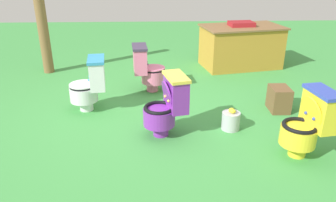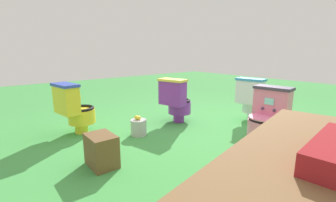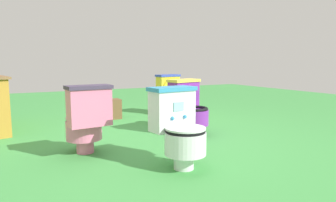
{
  "view_description": "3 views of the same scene",
  "coord_description": "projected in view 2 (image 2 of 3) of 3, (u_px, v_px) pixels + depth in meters",
  "views": [
    {
      "loc": [
        -0.05,
        -3.97,
        1.92
      ],
      "look_at": [
        0.09,
        -0.43,
        0.38
      ],
      "focal_mm": 35.27,
      "sensor_mm": 36.0,
      "label": 1
    },
    {
      "loc": [
        2.5,
        2.21,
        1.16
      ],
      "look_at": [
        0.4,
        -0.34,
        0.44
      ],
      "focal_mm": 24.99,
      "sensor_mm": 36.0,
      "label": 2
    },
    {
      "loc": [
        -3.21,
        1.51,
        0.95
      ],
      "look_at": [
        0.15,
        -0.25,
        0.45
      ],
      "focal_mm": 31.73,
      "sensor_mm": 36.0,
      "label": 3
    }
  ],
  "objects": [
    {
      "name": "toilet_pink",
      "position": [
        267.0,
        116.0,
        2.84
      ],
      "size": [
        0.53,
        0.45,
        0.73
      ],
      "rotation": [
        0.0,
        0.0,
        4.81
      ],
      "color": "pink",
      "rests_on": "ground"
    },
    {
      "name": "lemon_bucket",
      "position": [
        139.0,
        127.0,
        3.24
      ],
      "size": [
        0.22,
        0.22,
        0.28
      ],
      "color": "#B7B7BF",
      "rests_on": "ground"
    },
    {
      "name": "ground",
      "position": [
        203.0,
        130.0,
        3.46
      ],
      "size": [
        14.0,
        14.0,
        0.0
      ],
      "primitive_type": "plane",
      "color": "#429947"
    },
    {
      "name": "toilet_purple",
      "position": [
        176.0,
        100.0,
        3.74
      ],
      "size": [
        0.57,
        0.51,
        0.73
      ],
      "rotation": [
        0.0,
        0.0,
        1.81
      ],
      "color": "purple",
      "rests_on": "ground"
    },
    {
      "name": "small_crate",
      "position": [
        102.0,
        150.0,
        2.36
      ],
      "size": [
        0.25,
        0.34,
        0.33
      ],
      "primitive_type": "cube",
      "rotation": [
        0.0,
        0.0,
        1.55
      ],
      "color": "brown",
      "rests_on": "ground"
    },
    {
      "name": "toilet_white",
      "position": [
        252.0,
        99.0,
        3.81
      ],
      "size": [
        0.54,
        0.46,
        0.73
      ],
      "rotation": [
        0.0,
        0.0,
        1.71
      ],
      "color": "white",
      "rests_on": "ground"
    },
    {
      "name": "toilet_yellow",
      "position": [
        75.0,
        108.0,
        3.23
      ],
      "size": [
        0.55,
        0.47,
        0.73
      ],
      "rotation": [
        0.0,
        0.0,
        1.72
      ],
      "color": "yellow",
      "rests_on": "ground"
    }
  ]
}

